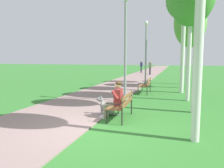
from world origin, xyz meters
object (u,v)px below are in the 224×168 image
(person_seated_on_near_bench, at_px, (115,98))
(dog_grey, at_px, (107,108))
(park_bench_near, at_px, (122,104))
(birch_tree_sixth, at_px, (189,12))
(lamp_post_mid, at_px, (146,53))
(pedestrian_further_distant, at_px, (141,67))
(pedestrian_distant, at_px, (150,68))
(park_bench_mid, at_px, (146,84))
(birch_tree_fourth, at_px, (184,2))
(birch_tree_fifth, at_px, (190,23))
(lamp_post_near, at_px, (125,48))

(person_seated_on_near_bench, bearing_deg, dog_grey, 137.00)
(park_bench_near, distance_m, birch_tree_sixth, 12.19)
(lamp_post_mid, relative_size, pedestrian_further_distant, 2.75)
(dog_grey, bearing_deg, pedestrian_distant, 92.57)
(park_bench_mid, distance_m, birch_tree_fourth, 5.05)
(lamp_post_mid, distance_m, pedestrian_further_distant, 14.51)
(birch_tree_sixth, xyz_separation_m, pedestrian_distant, (-3.83, 8.69, -4.52))
(birch_tree_fourth, relative_size, pedestrian_distant, 3.81)
(birch_tree_fourth, bearing_deg, birch_tree_fifth, 79.02)
(park_bench_mid, bearing_deg, birch_tree_sixth, 66.17)
(park_bench_near, height_order, dog_grey, park_bench_near)
(dog_grey, xyz_separation_m, lamp_post_near, (0.07, 2.49, 2.18))
(dog_grey, bearing_deg, pedestrian_further_distant, 96.16)
(dog_grey, height_order, birch_tree_fourth, birch_tree_fourth)
(dog_grey, bearing_deg, park_bench_near, -26.78)
(park_bench_mid, xyz_separation_m, dog_grey, (-0.60, -5.27, -0.25))
(park_bench_near, distance_m, lamp_post_mid, 8.95)
(lamp_post_mid, distance_m, pedestrian_distant, 11.03)
(park_bench_near, xyz_separation_m, pedestrian_distant, (-1.49, 19.62, 0.33))
(person_seated_on_near_bench, relative_size, lamp_post_mid, 0.28)
(dog_grey, distance_m, lamp_post_mid, 8.69)
(park_bench_near, xyz_separation_m, lamp_post_mid, (-0.48, 8.75, 1.84))
(park_bench_near, xyz_separation_m, birch_tree_fourth, (1.93, 6.42, 4.59))
(birch_tree_fourth, bearing_deg, pedestrian_distant, 104.52)
(lamp_post_mid, distance_m, birch_tree_sixth, 4.68)
(park_bench_mid, xyz_separation_m, pedestrian_further_distant, (-3.04, 17.37, 0.33))
(person_seated_on_near_bench, height_order, birch_tree_fourth, birch_tree_fourth)
(park_bench_mid, bearing_deg, birch_tree_fifth, 51.97)
(park_bench_near, height_order, lamp_post_near, lamp_post_near)
(park_bench_near, relative_size, park_bench_mid, 1.00)
(park_bench_near, distance_m, lamp_post_near, 3.45)
(park_bench_mid, xyz_separation_m, person_seated_on_near_bench, (-0.19, -5.65, 0.17))
(park_bench_near, distance_m, birch_tree_fourth, 8.12)
(pedestrian_further_distant, bearing_deg, birch_tree_sixth, -65.75)
(park_bench_near, xyz_separation_m, lamp_post_near, (-0.55, 2.81, 1.93))
(person_seated_on_near_bench, relative_size, birch_tree_sixth, 0.18)
(park_bench_mid, distance_m, pedestrian_distant, 14.12)
(person_seated_on_near_bench, height_order, pedestrian_further_distant, pedestrian_further_distant)
(park_bench_mid, height_order, pedestrian_further_distant, pedestrian_further_distant)
(pedestrian_distant, height_order, pedestrian_further_distant, same)
(person_seated_on_near_bench, relative_size, pedestrian_distant, 0.76)
(pedestrian_distant, bearing_deg, park_bench_near, -85.67)
(lamp_post_mid, xyz_separation_m, birch_tree_sixth, (2.83, 2.19, 3.01))
(birch_tree_fifth, xyz_separation_m, pedestrian_further_distant, (-5.42, 14.33, -3.40))
(park_bench_mid, distance_m, birch_tree_sixth, 7.60)
(dog_grey, relative_size, pedestrian_further_distant, 0.50)
(lamp_post_mid, height_order, pedestrian_further_distant, lamp_post_mid)
(park_bench_mid, height_order, pedestrian_distant, pedestrian_distant)
(birch_tree_sixth, height_order, pedestrian_distant, birch_tree_sixth)
(dog_grey, xyz_separation_m, birch_tree_sixth, (2.97, 10.63, 5.10))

